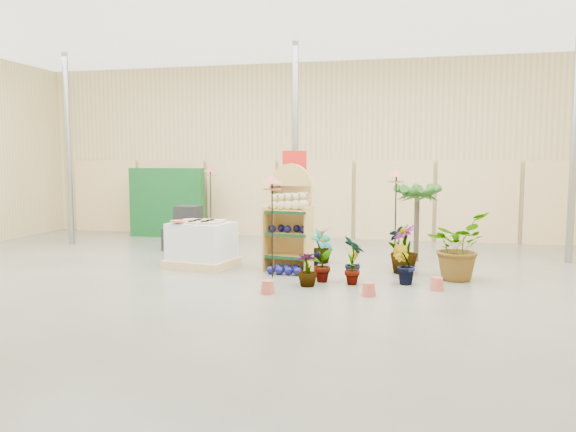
{
  "coord_description": "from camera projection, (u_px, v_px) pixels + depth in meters",
  "views": [
    {
      "loc": [
        2.57,
        -8.34,
        2.01
      ],
      "look_at": [
        0.3,
        1.5,
        1.0
      ],
      "focal_mm": 35.0,
      "sensor_mm": 36.0,
      "label": 1
    }
  ],
  "objects": [
    {
      "name": "room",
      "position": [
        263.0,
        148.0,
        9.52
      ],
      "size": [
        15.2,
        12.1,
        4.7
      ],
      "color": "#5D5E51",
      "rests_on": "ground"
    },
    {
      "name": "display_shelf",
      "position": [
        290.0,
        221.0,
        10.29
      ],
      "size": [
        0.88,
        0.63,
        1.95
      ],
      "rotation": [
        0.0,
        0.0,
        -0.15
      ],
      "color": "tan",
      "rests_on": "ground"
    },
    {
      "name": "teddy_bears",
      "position": [
        290.0,
        203.0,
        10.16
      ],
      "size": [
        0.72,
        0.2,
        0.32
      ],
      "color": "tan",
      "rests_on": "display_shelf"
    },
    {
      "name": "gazing_balls_shelf",
      "position": [
        288.0,
        229.0,
        10.18
      ],
      "size": [
        0.72,
        0.24,
        0.14
      ],
      "color": "#0E1055",
      "rests_on": "display_shelf"
    },
    {
      "name": "gazing_balls_floor",
      "position": [
        285.0,
        270.0,
        9.93
      ],
      "size": [
        0.63,
        0.39,
        0.15
      ],
      "color": "#0E1055",
      "rests_on": "ground"
    },
    {
      "name": "pallet_stack",
      "position": [
        202.0,
        244.0,
        10.58
      ],
      "size": [
        1.34,
        1.19,
        0.88
      ],
      "rotation": [
        0.0,
        0.0,
        -0.18
      ],
      "color": "tan",
      "rests_on": "ground"
    },
    {
      "name": "charcoal_planters",
      "position": [
        184.0,
        232.0,
        12.48
      ],
      "size": [
        0.8,
        0.5,
        1.0
      ],
      "color": "black",
      "rests_on": "ground"
    },
    {
      "name": "trellis_stock",
      "position": [
        167.0,
        203.0,
        14.66
      ],
      "size": [
        2.0,
        0.3,
        1.8
      ],
      "primitive_type": "cube",
      "color": "#0F4E1D",
      "rests_on": "ground"
    },
    {
      "name": "offer_sign",
      "position": [
        295.0,
        181.0,
        11.57
      ],
      "size": [
        0.5,
        0.08,
        2.2
      ],
      "color": "gray",
      "rests_on": "ground"
    },
    {
      "name": "bird_table_front",
      "position": [
        272.0,
        183.0,
        9.47
      ],
      "size": [
        0.34,
        0.34,
        1.76
      ],
      "color": "black",
      "rests_on": "ground"
    },
    {
      "name": "bird_table_right",
      "position": [
        396.0,
        176.0,
        10.01
      ],
      "size": [
        0.34,
        0.34,
        1.86
      ],
      "color": "black",
      "rests_on": "ground"
    },
    {
      "name": "bird_table_back",
      "position": [
        210.0,
        171.0,
        13.73
      ],
      "size": [
        0.34,
        0.34,
        1.87
      ],
      "color": "black",
      "rests_on": "ground"
    },
    {
      "name": "palm",
      "position": [
        417.0,
        192.0,
        11.04
      ],
      "size": [
        0.7,
        0.7,
        1.63
      ],
      "color": "#423728",
      "rests_on": "ground"
    },
    {
      "name": "potted_plant_0",
      "position": [
        322.0,
        255.0,
        9.23
      ],
      "size": [
        0.52,
        0.56,
        0.89
      ],
      "primitive_type": "imported",
      "rotation": [
        0.0,
        0.0,
        1.01
      ],
      "color": "#1F5215",
      "rests_on": "ground"
    },
    {
      "name": "potted_plant_1",
      "position": [
        353.0,
        263.0,
        9.4
      ],
      "size": [
        0.29,
        0.35,
        0.59
      ],
      "primitive_type": "imported",
      "rotation": [
        0.0,
        0.0,
        1.47
      ],
      "color": "#1F5215",
      "rests_on": "ground"
    },
    {
      "name": "potted_plant_3",
      "position": [
        404.0,
        249.0,
        9.95
      ],
      "size": [
        0.65,
        0.65,
        0.88
      ],
      "primitive_type": "imported",
      "rotation": [
        0.0,
        0.0,
        5.12
      ],
      "color": "#1F5215",
      "rests_on": "ground"
    },
    {
      "name": "potted_plant_4",
      "position": [
        398.0,
        246.0,
        10.57
      ],
      "size": [
        0.5,
        0.45,
        0.8
      ],
      "primitive_type": "imported",
      "rotation": [
        0.0,
        0.0,
        3.63
      ],
      "color": "#1F5215",
      "rests_on": "ground"
    },
    {
      "name": "potted_plant_5",
      "position": [
        311.0,
        250.0,
        10.5
      ],
      "size": [
        0.46,
        0.47,
        0.67
      ],
      "primitive_type": "imported",
      "rotation": [
        0.0,
        0.0,
        4.08
      ],
      "color": "#1F5215",
      "rests_on": "ground"
    },
    {
      "name": "potted_plant_7",
      "position": [
        307.0,
        269.0,
        8.94
      ],
      "size": [
        0.4,
        0.4,
        0.55
      ],
      "primitive_type": "imported",
      "rotation": [
        0.0,
        0.0,
        3.51
      ],
      "color": "#1F5215",
      "rests_on": "ground"
    },
    {
      "name": "potted_plant_8",
      "position": [
        353.0,
        260.0,
        9.03
      ],
      "size": [
        0.48,
        0.51,
        0.81
      ],
      "primitive_type": "imported",
      "rotation": [
        0.0,
        0.0,
        2.19
      ],
      "color": "#1F5215",
      "rests_on": "ground"
    },
    {
      "name": "potted_plant_9",
      "position": [
        404.0,
        264.0,
        9.07
      ],
      "size": [
        0.36,
        0.29,
        0.65
      ],
      "primitive_type": "imported",
      "rotation": [
        0.0,
        0.0,
        3.13
      ],
      "color": "#1F5215",
      "rests_on": "ground"
    },
    {
      "name": "potted_plant_10",
      "position": [
        457.0,
        246.0,
        9.43
      ],
      "size": [
        1.22,
        1.29,
        1.14
      ],
      "primitive_type": "imported",
      "rotation": [
        0.0,
        0.0,
        1.16
      ],
      "color": "#1F5215",
      "rests_on": "ground"
    },
    {
      "name": "potted_plant_11",
      "position": [
        322.0,
        246.0,
        10.98
      ],
      "size": [
        0.44,
        0.44,
        0.68
      ],
      "primitive_type": "imported",
      "rotation": [
        0.0,
        0.0,
        4.87
      ],
      "color": "#1F5215",
      "rests_on": "ground"
    }
  ]
}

